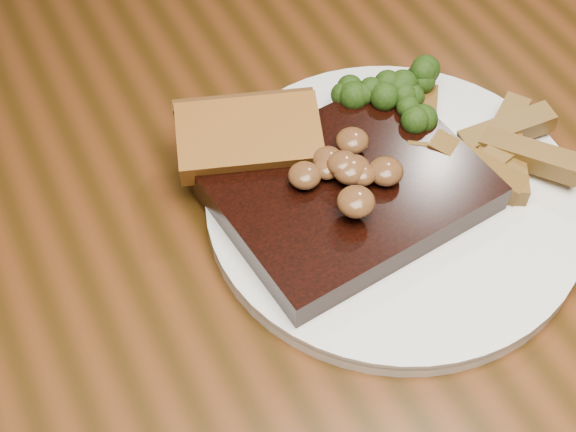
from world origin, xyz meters
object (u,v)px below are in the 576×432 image
dining_table (285,308)px  garlic_bread (250,155)px  steak (349,191)px  plate (393,203)px  potato_wedges (476,145)px

dining_table → garlic_bread: (0.01, 0.07, 0.12)m
steak → garlic_bread: 0.08m
dining_table → plate: plate is taller
steak → garlic_bread: (-0.05, 0.07, -0.00)m
steak → dining_table: bearing=179.9°
garlic_bread → potato_wedges: 0.18m
garlic_bread → potato_wedges: bearing=-4.2°
plate → potato_wedges: potato_wedges is taller
dining_table → plate: bearing=-4.3°
dining_table → garlic_bread: size_ratio=14.84×
dining_table → steak: size_ratio=8.53×
plate → potato_wedges: 0.08m
dining_table → potato_wedges: 0.21m
dining_table → plate: 0.13m
plate → garlic_bread: (-0.08, 0.08, 0.02)m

